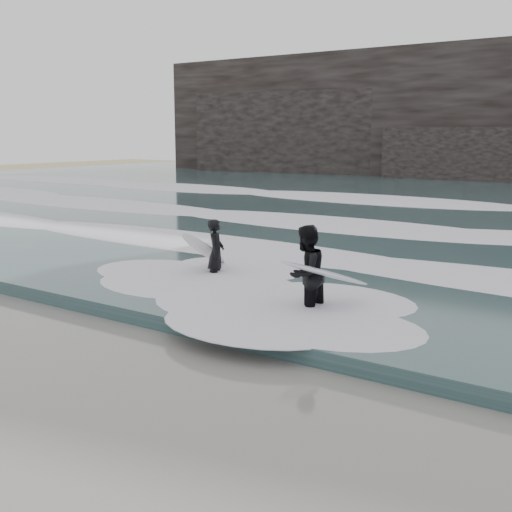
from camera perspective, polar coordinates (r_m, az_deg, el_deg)
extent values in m
plane|color=olive|center=(9.39, -17.40, -11.94)|extent=(120.00, 120.00, 0.00)
ellipsoid|color=white|center=(16.13, 8.54, -0.58)|extent=(60.00, 3.20, 0.20)
ellipsoid|color=white|center=(22.53, 16.50, 2.38)|extent=(60.00, 4.00, 0.24)
ellipsoid|color=white|center=(31.15, 21.81, 4.33)|extent=(60.00, 4.80, 0.30)
imported|color=black|center=(15.15, -3.57, 0.31)|extent=(0.60, 0.69, 1.59)
ellipsoid|color=white|center=(15.43, -4.62, 0.60)|extent=(0.91, 1.98, 1.13)
imported|color=black|center=(12.18, 4.45, -1.62)|extent=(0.75, 0.94, 1.88)
ellipsoid|color=white|center=(11.96, 6.18, -1.54)|extent=(1.36, 2.09, 0.76)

